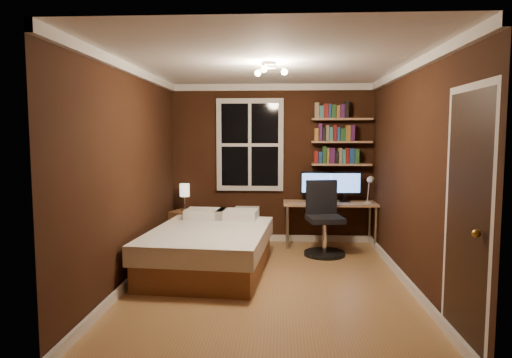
{
  "coord_description": "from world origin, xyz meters",
  "views": [
    {
      "loc": [
        0.13,
        -5.17,
        1.71
      ],
      "look_at": [
        -0.17,
        0.45,
        1.16
      ],
      "focal_mm": 32.0,
      "sensor_mm": 36.0,
      "label": 1
    }
  ],
  "objects_px": {
    "nightstand": "(185,227)",
    "office_chair": "(324,226)",
    "radiator": "(247,224)",
    "bedside_lamp": "(185,197)",
    "desk": "(330,206)",
    "monitor_left": "(317,186)",
    "desk_lamp": "(369,189)",
    "monitor_right": "(345,187)",
    "bed": "(210,248)"
  },
  "relations": [
    {
      "from": "monitor_right",
      "to": "bed",
      "type": "bearing_deg",
      "value": -142.36
    },
    {
      "from": "nightstand",
      "to": "bedside_lamp",
      "type": "xyz_separation_m",
      "value": [
        0.0,
        0.0,
        0.47
      ]
    },
    {
      "from": "monitor_left",
      "to": "office_chair",
      "type": "xyz_separation_m",
      "value": [
        0.06,
        -0.6,
        -0.5
      ]
    },
    {
      "from": "desk",
      "to": "monitor_left",
      "type": "relative_size",
      "value": 2.82
    },
    {
      "from": "bed",
      "to": "monitor_right",
      "type": "bearing_deg",
      "value": 42.46
    },
    {
      "from": "desk",
      "to": "nightstand",
      "type": "bearing_deg",
      "value": 179.04
    },
    {
      "from": "nightstand",
      "to": "monitor_left",
      "type": "xyz_separation_m",
      "value": [
        2.06,
        0.03,
        0.66
      ]
    },
    {
      "from": "radiator",
      "to": "monitor_left",
      "type": "height_order",
      "value": "monitor_left"
    },
    {
      "from": "office_chair",
      "to": "desk_lamp",
      "type": "bearing_deg",
      "value": 20.16
    },
    {
      "from": "bed",
      "to": "bedside_lamp",
      "type": "bearing_deg",
      "value": 118.03
    },
    {
      "from": "nightstand",
      "to": "desk",
      "type": "bearing_deg",
      "value": 18.41
    },
    {
      "from": "radiator",
      "to": "monitor_right",
      "type": "relative_size",
      "value": 1.13
    },
    {
      "from": "monitor_right",
      "to": "desk_lamp",
      "type": "distance_m",
      "value": 0.39
    },
    {
      "from": "bed",
      "to": "desk",
      "type": "xyz_separation_m",
      "value": [
        1.66,
        1.39,
        0.33
      ]
    },
    {
      "from": "bed",
      "to": "monitor_left",
      "type": "bearing_deg",
      "value": 49.95
    },
    {
      "from": "bedside_lamp",
      "to": "desk",
      "type": "xyz_separation_m",
      "value": [
        2.27,
        -0.04,
        -0.11
      ]
    },
    {
      "from": "radiator",
      "to": "bedside_lamp",
      "type": "bearing_deg",
      "value": -171.64
    },
    {
      "from": "nightstand",
      "to": "desk",
      "type": "distance_m",
      "value": 2.3
    },
    {
      "from": "radiator",
      "to": "monitor_left",
      "type": "xyz_separation_m",
      "value": [
        1.08,
        -0.11,
        0.63
      ]
    },
    {
      "from": "bed",
      "to": "bedside_lamp",
      "type": "relative_size",
      "value": 4.75
    },
    {
      "from": "monitor_right",
      "to": "monitor_left",
      "type": "bearing_deg",
      "value": 180.0
    },
    {
      "from": "desk_lamp",
      "to": "monitor_right",
      "type": "bearing_deg",
      "value": 150.21
    },
    {
      "from": "bedside_lamp",
      "to": "desk_lamp",
      "type": "bearing_deg",
      "value": -3.19
    },
    {
      "from": "radiator",
      "to": "desk_lamp",
      "type": "distance_m",
      "value": 1.98
    },
    {
      "from": "nightstand",
      "to": "desk_lamp",
      "type": "xyz_separation_m",
      "value": [
        2.83,
        -0.16,
        0.64
      ]
    },
    {
      "from": "bed",
      "to": "monitor_left",
      "type": "relative_size",
      "value": 4.08
    },
    {
      "from": "nightstand",
      "to": "monitor_left",
      "type": "bearing_deg",
      "value": 20.3
    },
    {
      "from": "bed",
      "to": "radiator",
      "type": "distance_m",
      "value": 1.61
    },
    {
      "from": "bedside_lamp",
      "to": "radiator",
      "type": "distance_m",
      "value": 1.08
    },
    {
      "from": "desk",
      "to": "office_chair",
      "type": "xyz_separation_m",
      "value": [
        -0.14,
        -0.53,
        -0.21
      ]
    },
    {
      "from": "nightstand",
      "to": "office_chair",
      "type": "relative_size",
      "value": 0.49
    },
    {
      "from": "nightstand",
      "to": "monitor_right",
      "type": "xyz_separation_m",
      "value": [
        2.5,
        0.03,
        0.66
      ]
    },
    {
      "from": "desk",
      "to": "office_chair",
      "type": "height_order",
      "value": "office_chair"
    },
    {
      "from": "desk",
      "to": "monitor_left",
      "type": "distance_m",
      "value": 0.37
    },
    {
      "from": "desk",
      "to": "office_chair",
      "type": "relative_size",
      "value": 1.35
    },
    {
      "from": "monitor_left",
      "to": "desk_lamp",
      "type": "height_order",
      "value": "monitor_left"
    },
    {
      "from": "bed",
      "to": "monitor_right",
      "type": "height_order",
      "value": "monitor_right"
    },
    {
      "from": "desk_lamp",
      "to": "office_chair",
      "type": "height_order",
      "value": "desk_lamp"
    },
    {
      "from": "monitor_right",
      "to": "desk_lamp",
      "type": "xyz_separation_m",
      "value": [
        0.33,
        -0.19,
        -0.01
      ]
    },
    {
      "from": "radiator",
      "to": "monitor_right",
      "type": "xyz_separation_m",
      "value": [
        1.52,
        -0.11,
        0.63
      ]
    },
    {
      "from": "nightstand",
      "to": "office_chair",
      "type": "xyz_separation_m",
      "value": [
        2.12,
        -0.57,
        0.15
      ]
    },
    {
      "from": "radiator",
      "to": "bed",
      "type": "bearing_deg",
      "value": -103.15
    },
    {
      "from": "office_chair",
      "to": "radiator",
      "type": "bearing_deg",
      "value": 138.53
    },
    {
      "from": "radiator",
      "to": "desk",
      "type": "bearing_deg",
      "value": -8.0
    },
    {
      "from": "desk_lamp",
      "to": "bedside_lamp",
      "type": "bearing_deg",
      "value": 176.81
    },
    {
      "from": "bed",
      "to": "radiator",
      "type": "bearing_deg",
      "value": 81.67
    },
    {
      "from": "bedside_lamp",
      "to": "radiator",
      "type": "bearing_deg",
      "value": 8.36
    },
    {
      "from": "radiator",
      "to": "office_chair",
      "type": "relative_size",
      "value": 0.54
    },
    {
      "from": "bedside_lamp",
      "to": "monitor_left",
      "type": "relative_size",
      "value": 0.86
    },
    {
      "from": "bed",
      "to": "office_chair",
      "type": "bearing_deg",
      "value": 34.35
    }
  ]
}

